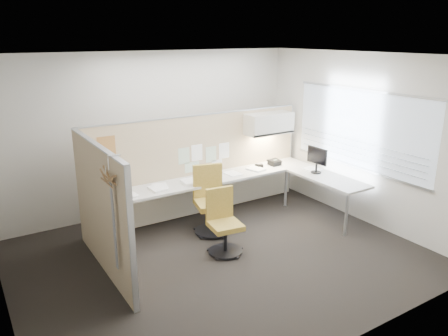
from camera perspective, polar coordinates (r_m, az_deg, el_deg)
floor at (r=6.39m, az=-0.48°, el=-11.54°), size 5.50×4.50×0.01m
ceiling at (r=5.62m, az=-0.55°, el=14.50°), size 5.50×4.50×0.01m
wall_back at (r=7.80m, az=-9.26°, el=4.57°), size 5.50×0.02×2.80m
wall_front at (r=4.22m, az=15.86°, el=-6.71°), size 5.50×0.02×2.80m
wall_right at (r=7.62m, az=17.41°, el=3.71°), size 0.02×4.50×2.80m
window_pane at (r=7.57m, az=17.39°, el=4.79°), size 0.01×2.80×1.30m
partition_back at (r=7.60m, az=-3.31°, el=0.33°), size 4.10×0.06×1.75m
partition_left at (r=5.89m, az=-15.70°, el=-5.34°), size 0.06×2.20×1.75m
desk at (r=7.48m, az=1.04°, el=-2.11°), size 4.00×2.07×0.73m
overhead_bin at (r=8.00m, az=5.88°, el=5.81°), size 0.90×0.36×0.38m
task_light_strip at (r=8.04m, az=5.84°, el=4.34°), size 0.60×0.06×0.02m
pinned_papers at (r=7.56m, az=-2.68°, el=1.51°), size 1.01×0.00×0.47m
poster at (r=6.82m, az=-15.10°, el=2.58°), size 0.28×0.00×0.35m
chair_left at (r=6.97m, az=-1.76°, el=-4.47°), size 0.60×0.62×1.07m
chair_right at (r=6.36m, az=-0.08°, el=-7.29°), size 0.49×0.51×0.93m
monitor at (r=7.74m, az=12.04°, el=1.22°), size 0.18×0.43×0.45m
phone at (r=8.14m, az=6.60°, el=0.72°), size 0.22×0.21×0.12m
stapler at (r=8.04m, az=4.56°, el=0.37°), size 0.14×0.09×0.05m
tape_dispenser at (r=7.98m, az=4.76°, el=0.26°), size 0.11×0.08×0.06m
coat_hook at (r=5.05m, az=-14.74°, el=-2.47°), size 0.18×0.45×1.36m
paper_stack_0 at (r=6.72m, az=-12.48°, el=-3.47°), size 0.26×0.32×0.03m
paper_stack_1 at (r=7.02m, az=-8.35°, el=-2.41°), size 0.29×0.35×0.02m
paper_stack_2 at (r=7.12m, az=-4.51°, el=-1.85°), size 0.25×0.32×0.05m
paper_stack_3 at (r=7.60m, az=1.15°, el=-0.74°), size 0.25×0.32×0.01m
paper_stack_4 at (r=7.85m, az=4.18°, el=-0.14°), size 0.31×0.35×0.03m
paper_stack_5 at (r=7.97m, az=11.49°, el=-0.19°), size 0.28×0.34×0.02m
paper_stack_6 at (r=6.91m, az=-8.67°, el=-2.67°), size 0.24×0.31×0.04m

